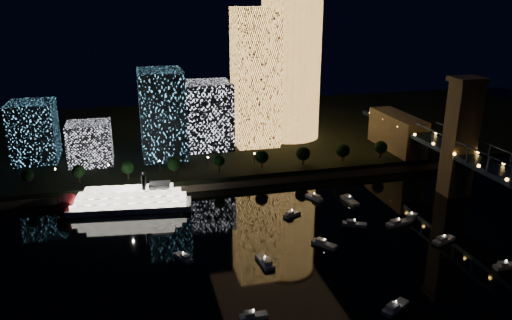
# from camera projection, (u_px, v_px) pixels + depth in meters

# --- Properties ---
(ground) EXTENTS (520.00, 520.00, 0.00)m
(ground) POSITION_uv_depth(u_px,v_px,m) (366.00, 273.00, 153.33)
(ground) COLOR black
(ground) RESTS_ON ground
(far_bank) EXTENTS (420.00, 160.00, 5.00)m
(far_bank) POSITION_uv_depth(u_px,v_px,m) (247.00, 132.00, 299.50)
(far_bank) COLOR black
(far_bank) RESTS_ON ground
(seawall) EXTENTS (420.00, 6.00, 3.00)m
(seawall) POSITION_uv_depth(u_px,v_px,m) (286.00, 178.00, 228.17)
(seawall) COLOR #6B5E4C
(seawall) RESTS_ON ground
(tower_cylindrical) EXTENTS (34.00, 34.00, 75.81)m
(tower_cylindrical) POSITION_uv_depth(u_px,v_px,m) (291.00, 68.00, 269.21)
(tower_cylindrical) COLOR #F7AC4F
(tower_cylindrical) RESTS_ON far_bank
(tower_rectangular) EXTENTS (22.07, 22.07, 70.22)m
(tower_rectangular) POSITION_uv_depth(u_px,v_px,m) (255.00, 78.00, 256.79)
(tower_rectangular) COLOR #F7AC4F
(tower_rectangular) RESTS_ON far_bank
(midrise_blocks) EXTENTS (105.70, 33.98, 42.23)m
(midrise_blocks) POSITION_uv_depth(u_px,v_px,m) (146.00, 120.00, 245.07)
(midrise_blocks) COLOR silver
(midrise_blocks) RESTS_ON far_bank
(riverboat) EXTENTS (52.46, 17.03, 15.53)m
(riverboat) POSITION_uv_depth(u_px,v_px,m) (124.00, 201.00, 196.83)
(riverboat) COLOR silver
(riverboat) RESTS_ON ground
(motorboats) EXTENTS (104.24, 91.29, 2.78)m
(motorboats) POSITION_uv_depth(u_px,v_px,m) (346.00, 243.00, 170.46)
(motorboats) COLOR silver
(motorboats) RESTS_ON ground
(esplanade_trees) EXTENTS (165.64, 6.69, 8.85)m
(esplanade_trees) POSITION_uv_depth(u_px,v_px,m) (243.00, 158.00, 226.37)
(esplanade_trees) COLOR black
(esplanade_trees) RESTS_ON far_bank
(street_lamps) EXTENTS (132.70, 0.70, 5.65)m
(street_lamps) POSITION_uv_depth(u_px,v_px,m) (208.00, 160.00, 228.88)
(street_lamps) COLOR black
(street_lamps) RESTS_ON far_bank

